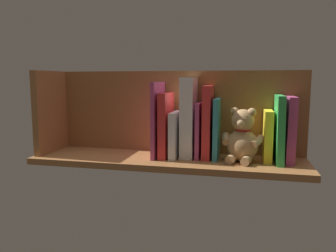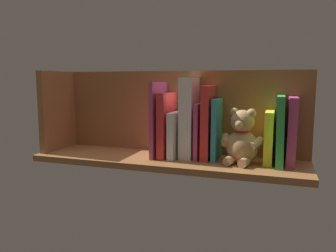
% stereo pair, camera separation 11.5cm
% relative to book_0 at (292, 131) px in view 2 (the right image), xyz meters
% --- Properties ---
extents(ground_plane, '(0.97, 0.26, 0.02)m').
position_rel_book_0_xyz_m(ground_plane, '(0.41, 0.03, -0.12)').
color(ground_plane, brown).
extents(shelf_back_panel, '(0.97, 0.02, 0.31)m').
position_rel_book_0_xyz_m(shelf_back_panel, '(0.41, -0.08, 0.04)').
color(shelf_back_panel, brown).
rests_on(shelf_back_panel, ground_plane).
extents(shelf_side_divider, '(0.02, 0.20, 0.31)m').
position_rel_book_0_xyz_m(shelf_side_divider, '(0.88, 0.03, 0.04)').
color(shelf_side_divider, brown).
rests_on(shelf_side_divider, ground_plane).
extents(book_0, '(0.03, 0.13, 0.22)m').
position_rel_book_0_xyz_m(book_0, '(0.00, 0.00, 0.00)').
color(book_0, '#B23F72').
rests_on(book_0, ground_plane).
extents(book_1, '(0.03, 0.15, 0.23)m').
position_rel_book_0_xyz_m(book_1, '(0.03, 0.01, 0.00)').
color(book_1, green).
rests_on(book_1, ground_plane).
extents(book_2, '(0.03, 0.12, 0.17)m').
position_rel_book_0_xyz_m(book_2, '(0.07, -0.00, -0.02)').
color(book_2, yellow).
rests_on(book_2, ground_plane).
extents(teddy_bear, '(0.15, 0.13, 0.18)m').
position_rel_book_0_xyz_m(teddy_bear, '(0.15, 0.03, -0.03)').
color(teddy_bear, tan).
rests_on(teddy_bear, ground_plane).
extents(book_3, '(0.02, 0.13, 0.21)m').
position_rel_book_0_xyz_m(book_3, '(0.24, 0.00, -0.00)').
color(book_3, teal).
rests_on(book_3, ground_plane).
extents(book_4, '(0.03, 0.13, 0.26)m').
position_rel_book_0_xyz_m(book_4, '(0.27, -0.00, 0.02)').
color(book_4, red).
rests_on(book_4, ground_plane).
extents(book_5, '(0.01, 0.13, 0.19)m').
position_rel_book_0_xyz_m(book_5, '(0.31, -0.00, -0.01)').
color(book_5, '#B23F72').
rests_on(book_5, ground_plane).
extents(dictionary_thick_white, '(0.05, 0.12, 0.28)m').
position_rel_book_0_xyz_m(dictionary_thick_white, '(0.34, -0.00, 0.03)').
color(dictionary_thick_white, white).
rests_on(dictionary_thick_white, ground_plane).
extents(book_6, '(0.02, 0.15, 0.16)m').
position_rel_book_0_xyz_m(book_6, '(0.39, 0.01, -0.03)').
color(book_6, silver).
rests_on(book_6, ground_plane).
extents(book_7, '(0.03, 0.15, 0.23)m').
position_rel_book_0_xyz_m(book_7, '(0.42, 0.01, 0.00)').
color(book_7, red).
rests_on(book_7, ground_plane).
extents(book_8, '(0.01, 0.16, 0.27)m').
position_rel_book_0_xyz_m(book_8, '(0.45, 0.01, 0.02)').
color(book_8, '#B23F72').
rests_on(book_8, ground_plane).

